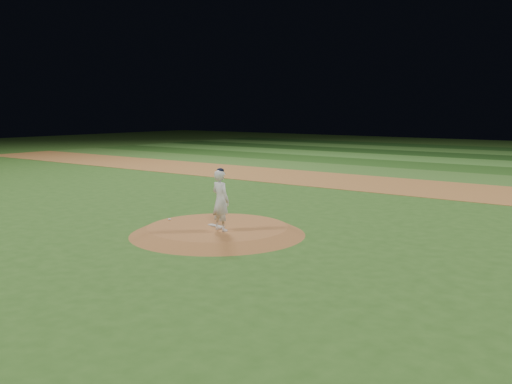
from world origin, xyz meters
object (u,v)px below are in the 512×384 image
Objects in this scene: rosin_bag at (170,219)px; pitcher_on_mound at (221,200)px; pitching_rubber at (216,226)px; pitchers_mound at (218,230)px.

rosin_bag is 0.06× the size of pitcher_on_mound.
rosin_bag reaches higher than pitching_rubber.
rosin_bag is (-1.92, -0.21, 0.15)m from pitchers_mound.
pitching_rubber is at bearing -113.77° from pitchers_mound.
pitching_rubber reaches higher than pitchers_mound.
pitchers_mound is 0.15m from pitching_rubber.
pitcher_on_mound is (0.51, -0.38, 0.92)m from pitching_rubber.
rosin_bag is at bearing -173.71° from pitchers_mound.
rosin_bag is at bearing 174.95° from pitcher_on_mound.
pitching_rubber is at bearing 5.06° from rosin_bag.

